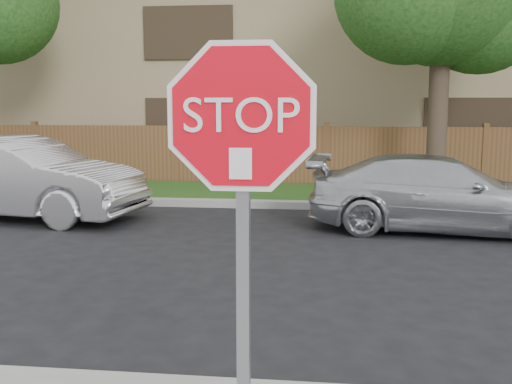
# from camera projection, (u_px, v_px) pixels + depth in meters

# --- Properties ---
(far_curb) EXTENTS (70.00, 0.30, 0.15)m
(far_curb) POSITION_uv_depth(u_px,v_px,m) (325.00, 205.00, 12.58)
(far_curb) COLOR gray
(far_curb) RESTS_ON ground
(grass_strip) EXTENTS (70.00, 3.00, 0.12)m
(grass_strip) POSITION_uv_depth(u_px,v_px,m) (325.00, 194.00, 14.20)
(grass_strip) COLOR #1E4714
(grass_strip) RESTS_ON ground
(fence) EXTENTS (70.00, 0.12, 1.60)m
(fence) POSITION_uv_depth(u_px,v_px,m) (326.00, 157.00, 15.66)
(fence) COLOR brown
(fence) RESTS_ON ground
(apartment_building) EXTENTS (35.20, 9.20, 7.20)m
(apartment_building) POSITION_uv_depth(u_px,v_px,m) (328.00, 64.00, 20.76)
(apartment_building) COLOR tan
(apartment_building) RESTS_ON ground
(stop_sign) EXTENTS (1.01, 0.13, 2.55)m
(stop_sign) POSITION_uv_depth(u_px,v_px,m) (242.00, 183.00, 2.90)
(stop_sign) COLOR gray
(stop_sign) RESTS_ON sidewalk_near
(sedan_left) EXTENTS (4.98, 2.35, 1.58)m
(sedan_left) POSITION_uv_depth(u_px,v_px,m) (19.00, 178.00, 11.42)
(sedan_left) COLOR silver
(sedan_left) RESTS_ON ground
(sedan_right) EXTENTS (4.68, 2.24, 1.32)m
(sedan_right) POSITION_uv_depth(u_px,v_px,m) (440.00, 193.00, 10.35)
(sedan_right) COLOR #B7BBBF
(sedan_right) RESTS_ON ground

